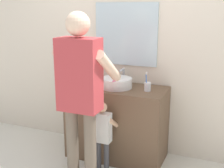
% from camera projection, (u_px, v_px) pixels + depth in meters
% --- Properties ---
extents(ground_plane, '(14.00, 14.00, 0.00)m').
position_uv_depth(ground_plane, '(107.00, 167.00, 3.27)').
color(ground_plane, silver).
extents(back_wall, '(4.40, 0.10, 2.70)m').
position_uv_depth(back_wall, '(127.00, 39.00, 3.48)').
color(back_wall, beige).
rests_on(back_wall, ground).
extents(vanity_cabinet, '(1.10, 0.54, 0.84)m').
position_uv_depth(vanity_cabinet, '(117.00, 122.00, 3.43)').
color(vanity_cabinet, brown).
rests_on(vanity_cabinet, ground).
extents(sink_basin, '(0.35, 0.35, 0.11)m').
position_uv_depth(sink_basin, '(116.00, 83.00, 3.29)').
color(sink_basin, white).
rests_on(sink_basin, vanity_cabinet).
extents(faucet, '(0.18, 0.14, 0.18)m').
position_uv_depth(faucet, '(123.00, 77.00, 3.48)').
color(faucet, '#B7BABF').
rests_on(faucet, vanity_cabinet).
extents(toothbrush_cup, '(0.07, 0.07, 0.21)m').
position_uv_depth(toothbrush_cup, '(147.00, 86.00, 3.16)').
color(toothbrush_cup, silver).
rests_on(toothbrush_cup, vanity_cabinet).
extents(child_toddler, '(0.24, 0.24, 0.78)m').
position_uv_depth(child_toddler, '(103.00, 131.00, 3.06)').
color(child_toddler, '#47474C').
rests_on(child_toddler, ground).
extents(adult_parent, '(0.52, 0.55, 1.68)m').
position_uv_depth(adult_parent, '(80.00, 86.00, 2.74)').
color(adult_parent, '#6B5B4C').
rests_on(adult_parent, ground).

